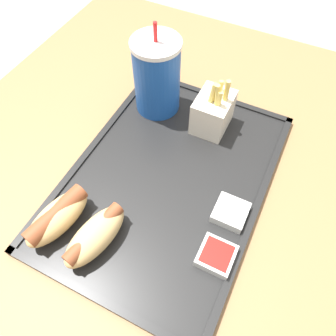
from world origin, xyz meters
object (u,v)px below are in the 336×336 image
Objects in this scene: sauce_cup_mayo at (231,212)px; sauce_cup_ketchup at (216,256)px; fries_carton at (213,112)px; hot_dog_far at (57,217)px; hot_dog_near at (95,235)px; soda_cup at (157,76)px.

sauce_cup_mayo and sauce_cup_ketchup have the same top height.
fries_carton is at bearing 23.48° from sauce_cup_ketchup.
hot_dog_far reaches higher than sauce_cup_mayo.
soda_cup is at bearing 9.57° from hot_dog_near.
sauce_cup_mayo is (0.13, -0.24, -0.02)m from hot_dog_far.
hot_dog_near reaches higher than sauce_cup_mayo.
fries_carton reaches higher than sauce_cup_mayo.
soda_cup is 0.12m from fries_carton.
hot_dog_far is at bearing 155.62° from fries_carton.
hot_dog_far and hot_dog_near have the same top height.
hot_dog_far is 0.33m from fries_carton.
sauce_cup_mayo is 1.00× the size of sauce_cup_ketchup.
sauce_cup_ketchup is (-0.25, -0.23, -0.07)m from soda_cup.
fries_carton is (-0.00, -0.12, -0.04)m from soda_cup.
hot_dog_near is 2.39× the size of sauce_cup_ketchup.
soda_cup is at bearing 52.21° from sauce_cup_mayo.
sauce_cup_mayo is at bearing -127.79° from soda_cup.
hot_dog_near is at bearing 167.35° from fries_carton.
hot_dog_near is 0.22m from sauce_cup_mayo.
soda_cup is 1.60× the size of fries_carton.
soda_cup reaches higher than hot_dog_far.
fries_carton is 2.21× the size of sauce_cup_ketchup.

